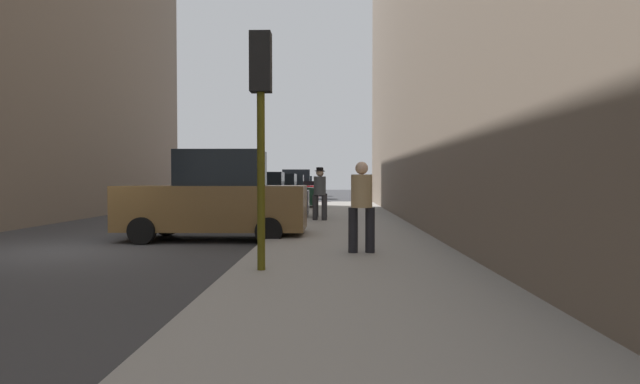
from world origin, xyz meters
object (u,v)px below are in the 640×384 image
Objects in this scene: parked_black_suv at (294,185)px; fire_hydrant at (299,209)px; parked_bronze_suv at (216,199)px; parked_dark_green_sedan at (274,193)px; parked_silver_sedan at (300,187)px; traffic_light at (261,98)px; pedestrian_in_tan_coat at (362,202)px; parked_red_hatchback at (286,190)px; pedestrian_with_fedora at (320,190)px; parked_gray_coupe at (254,197)px; pedestrian_with_beanie at (320,191)px.

parked_black_suv is 6.61× the size of fire_hydrant.
parked_dark_green_sedan is (0.00, 12.21, -0.18)m from parked_bronze_suv.
parked_silver_sedan is 1.17× the size of traffic_light.
pedestrian_in_tan_coat is (3.49, -15.31, 0.26)m from parked_dark_green_sedan.
parked_black_suv is at bearing 90.00° from parked_red_hatchback.
parked_bronze_suv is 5.53m from traffic_light.
parked_silver_sedan is (0.00, 12.99, 0.00)m from parked_red_hatchback.
traffic_light is 2.03× the size of pedestrian_with_fedora.
pedestrian_with_fedora reaches higher than parked_gray_coupe.
parked_red_hatchback is 6.82m from parked_black_suv.
parked_gray_coupe is 1.00× the size of parked_red_hatchback.
pedestrian_with_beanie reaches higher than parked_red_hatchback.
pedestrian_in_tan_coat is (1.68, -7.66, 0.61)m from fire_hydrant.
fire_hydrant is 0.40× the size of pedestrian_with_fedora.
pedestrian_with_beanie is at bearing -34.18° from parked_gray_coupe.
traffic_light is at bearing -94.06° from pedestrian_with_beanie.
parked_gray_coupe is 11.20m from traffic_light.
parked_bronze_suv is 12.21m from parked_dark_green_sedan.
fire_hydrant is at bearing -76.73° from parked_dark_green_sedan.
parked_dark_green_sedan is 19.66m from parked_silver_sedan.
traffic_light is (1.85, -10.88, 1.91)m from parked_gray_coupe.
traffic_light is at bearing -93.44° from pedestrian_with_fedora.
parked_bronze_suv is 2.59× the size of pedestrian_with_beanie.
parked_bronze_suv is 1.09× the size of parked_gray_coupe.
parked_red_hatchback is 0.91× the size of parked_black_suv.
fire_hydrant is (1.80, 4.56, -0.54)m from parked_bronze_suv.
parked_red_hatchback is at bearing 99.72° from pedestrian_with_beanie.
traffic_light is at bearing -69.36° from parked_bronze_suv.
parked_black_suv is 20.17m from pedestrian_with_fedora.
traffic_light is (1.85, -23.80, 1.91)m from parked_red_hatchback.
fire_hydrant is at bearing -37.78° from parked_gray_coupe.
parked_dark_green_sedan is 2.37× the size of pedestrian_with_fedora.
parked_bronze_suv is 1.28× the size of traffic_light.
parked_black_suv reaches higher than parked_gray_coupe.
parked_black_suv is 2.72× the size of pedestrian_in_tan_coat.
pedestrian_with_beanie is 1.00× the size of pedestrian_with_fedora.
parked_red_hatchback is 22.25m from pedestrian_in_tan_coat.
pedestrian_in_tan_coat is at bearing -77.61° from fire_hydrant.
parked_gray_coupe is 2.48× the size of pedestrian_in_tan_coat.
parked_red_hatchback and parked_silver_sedan have the same top height.
parked_silver_sedan is at bearing 93.78° from fire_hydrant.
pedestrian_with_fedora is at bearing 90.55° from pedestrian_with_beanie.
traffic_light is (1.85, -4.92, 1.73)m from parked_bronze_suv.
parked_bronze_suv is 18.88m from parked_red_hatchback.
parked_silver_sedan is (0.00, 25.91, 0.00)m from parked_gray_coupe.
parked_bronze_suv is 0.99× the size of parked_black_suv.
parked_silver_sedan is 27.73m from pedestrian_with_beanie.
parked_gray_coupe is 1.01× the size of parked_dark_green_sedan.
parked_red_hatchback is at bearing 99.01° from pedestrian_in_tan_coat.
parked_red_hatchback is at bearing -90.00° from parked_black_suv.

